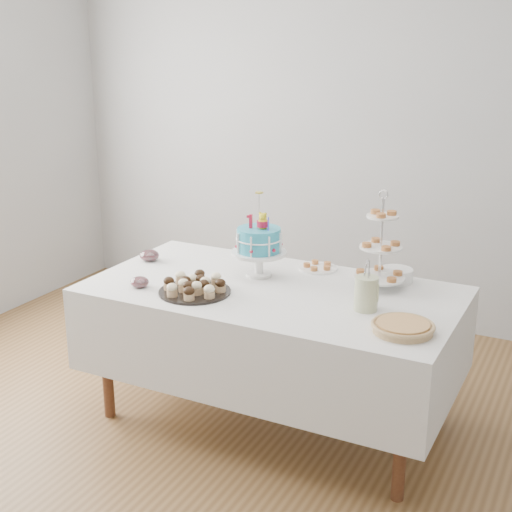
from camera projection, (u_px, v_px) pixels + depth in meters
The scene contains 12 objects.
floor at pixel (246, 446), 3.68m from camera, with size 5.00×5.00×0.00m, color brown.
walls at pixel (245, 190), 3.27m from camera, with size 5.04×4.04×2.70m.
table at pixel (272, 329), 3.77m from camera, with size 1.92×1.02×0.77m.
birthday_cake at pixel (259, 254), 3.86m from camera, with size 0.30×0.30×0.46m.
cupcake_tray at pixel (195, 285), 3.63m from camera, with size 0.37×0.37×0.08m.
pie at pixel (403, 327), 3.16m from camera, with size 0.28×0.28×0.04m.
tiered_stand at pixel (381, 248), 3.65m from camera, with size 0.27×0.27×0.52m.
plate_stack at pixel (396, 275), 3.80m from camera, with size 0.18×0.18×0.07m.
pastry_plate at pixel (318, 267), 4.00m from camera, with size 0.22×0.22×0.03m.
jam_bowl_a at pixel (140, 282), 3.71m from camera, with size 0.10×0.10×0.06m.
jam_bowl_b at pixel (149, 256), 4.14m from camera, with size 0.11×0.11×0.07m.
utensil_pitcher at pixel (366, 292), 3.39m from camera, with size 0.12×0.11×0.25m.
Camera 1 is at (1.51, -2.84, 2.04)m, focal length 50.00 mm.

